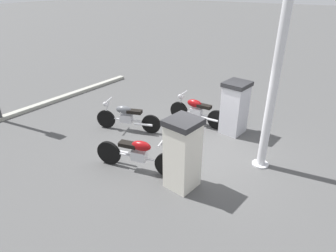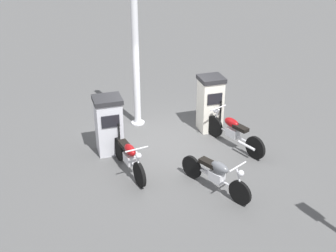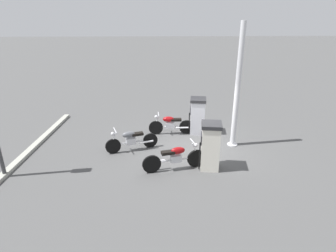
# 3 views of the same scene
# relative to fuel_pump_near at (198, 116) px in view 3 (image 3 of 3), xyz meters

# --- Properties ---
(ground_plane) EXTENTS (120.00, 120.00, 0.00)m
(ground_plane) POSITION_rel_fuel_pump_near_xyz_m (0.36, 1.52, -0.80)
(ground_plane) COLOR #4C4C4C
(fuel_pump_near) EXTENTS (0.78, 0.81, 1.57)m
(fuel_pump_near) POSITION_rel_fuel_pump_near_xyz_m (0.00, 0.00, 0.00)
(fuel_pump_near) COLOR silver
(fuel_pump_near) RESTS_ON ground
(fuel_pump_far) EXTENTS (0.76, 0.76, 1.63)m
(fuel_pump_far) POSITION_rel_fuel_pump_near_xyz_m (-0.00, 3.04, 0.03)
(fuel_pump_far) COLOR silver
(fuel_pump_far) RESTS_ON ground
(motorcycle_near_pump) EXTENTS (1.94, 0.56, 0.94)m
(motorcycle_near_pump) POSITION_rel_fuel_pump_near_xyz_m (1.18, 0.09, -0.35)
(motorcycle_near_pump) COLOR black
(motorcycle_near_pump) RESTS_ON ground
(motorcycle_far_pump) EXTENTS (2.13, 0.69, 0.95)m
(motorcycle_far_pump) POSITION_rel_fuel_pump_near_xyz_m (1.16, 3.09, -0.35)
(motorcycle_far_pump) COLOR black
(motorcycle_far_pump) RESTS_ON ground
(motorcycle_extra) EXTENTS (1.95, 0.82, 0.93)m
(motorcycle_extra) POSITION_rel_fuel_pump_near_xyz_m (2.74, 1.61, -0.35)
(motorcycle_extra) COLOR black
(motorcycle_extra) RESTS_ON ground
(canopy_support_pole) EXTENTS (0.40, 0.40, 4.68)m
(canopy_support_pole) POSITION_rel_fuel_pump_near_xyz_m (-1.25, 1.29, 1.47)
(canopy_support_pole) COLOR silver
(canopy_support_pole) RESTS_ON ground
(road_edge_kerb) EXTENTS (0.73, 7.73, 0.12)m
(road_edge_kerb) POSITION_rel_fuel_pump_near_xyz_m (6.60, 1.52, -0.74)
(road_edge_kerb) COLOR #9E9E93
(road_edge_kerb) RESTS_ON ground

